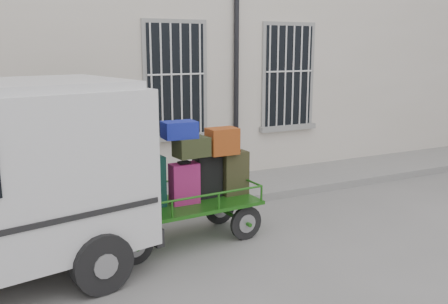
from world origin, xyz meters
name	(u,v)px	position (x,y,z in m)	size (l,w,h in m)	color
ground	(269,231)	(0.00, 0.00, 0.00)	(80.00, 80.00, 0.00)	slate
building	(153,42)	(0.00, 5.50, 3.00)	(24.00, 5.15, 6.00)	beige
sidewalk	(211,191)	(0.00, 2.20, 0.07)	(24.00, 1.70, 0.15)	gray
luggage_cart	(176,179)	(-1.49, 0.22, 0.98)	(2.76, 1.19, 2.03)	black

